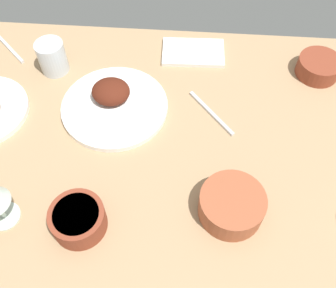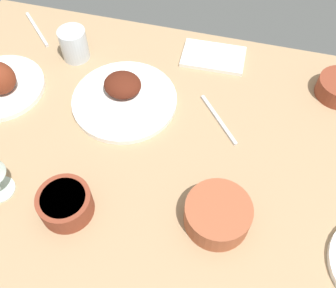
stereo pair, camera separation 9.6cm
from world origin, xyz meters
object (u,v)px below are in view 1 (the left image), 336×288
at_px(folded_napkin, 193,52).
at_px(spoon_loose, 211,113).
at_px(bowl_onions, 319,66).
at_px(water_tumbler, 52,57).
at_px(plate_center_main, 114,103).
at_px(bowl_sauce, 78,219).
at_px(bowl_pasta, 232,205).
at_px(fork_loose, 8,46).

height_order(folded_napkin, spoon_loose, folded_napkin).
xyz_separation_m(bowl_onions, water_tumbler, (-0.75, -0.04, 0.02)).
relative_size(plate_center_main, bowl_sauce, 2.37).
distance_m(plate_center_main, water_tumbler, 0.23).
xyz_separation_m(bowl_sauce, spoon_loose, (0.28, 0.34, -0.03)).
bearing_deg(bowl_sauce, plate_center_main, 86.36).
bearing_deg(water_tumbler, bowl_pasta, -39.67).
bearing_deg(folded_napkin, bowl_onions, -8.59).
relative_size(bowl_pasta, water_tumbler, 1.55).
height_order(bowl_onions, fork_loose, bowl_onions).
bearing_deg(bowl_onions, folded_napkin, 171.41).
height_order(bowl_pasta, bowl_onions, bowl_pasta).
distance_m(plate_center_main, bowl_sauce, 0.34).
bearing_deg(bowl_pasta, bowl_sauce, -170.06).
relative_size(bowl_onions, bowl_sauce, 1.01).
xyz_separation_m(plate_center_main, water_tumbler, (-0.19, 0.13, 0.03)).
distance_m(bowl_pasta, water_tumbler, 0.65).
bearing_deg(bowl_sauce, folded_napkin, 68.20).
relative_size(bowl_onions, folded_napkin, 0.66).
xyz_separation_m(bowl_pasta, folded_napkin, (-0.10, 0.51, -0.03)).
distance_m(bowl_pasta, fork_loose, 0.83).
bearing_deg(bowl_onions, plate_center_main, -163.26).
bearing_deg(bowl_onions, bowl_sauce, -138.74).
bearing_deg(folded_napkin, bowl_pasta, -78.56).
relative_size(bowl_pasta, spoon_loose, 0.82).
height_order(plate_center_main, bowl_pasta, plate_center_main).
bearing_deg(bowl_onions, bowl_pasta, -119.25).
distance_m(plate_center_main, fork_loose, 0.42).
xyz_separation_m(plate_center_main, bowl_onions, (0.56, 0.17, 0.01)).
distance_m(folded_napkin, fork_loose, 0.56).
bearing_deg(bowl_sauce, bowl_pasta, 9.94).
bearing_deg(folded_napkin, plate_center_main, -132.54).
bearing_deg(fork_loose, bowl_pasta, -171.98).
bearing_deg(folded_napkin, spoon_loose, -75.98).
bearing_deg(water_tumbler, bowl_sauce, -70.22).
height_order(plate_center_main, folded_napkin, plate_center_main).
distance_m(bowl_onions, water_tumbler, 0.75).
distance_m(bowl_pasta, folded_napkin, 0.52).
height_order(bowl_onions, folded_napkin, bowl_onions).
xyz_separation_m(folded_napkin, fork_loose, (-0.56, -0.01, -0.00)).
relative_size(bowl_onions, water_tumbler, 1.29).
bearing_deg(water_tumbler, folded_napkin, 13.46).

